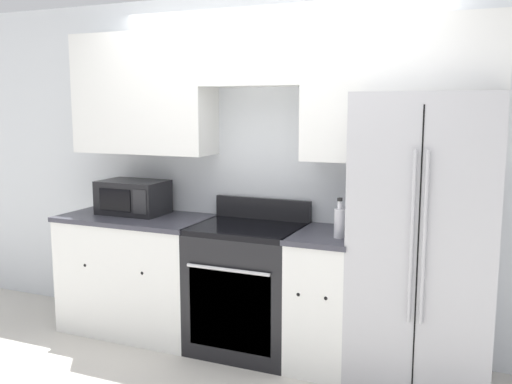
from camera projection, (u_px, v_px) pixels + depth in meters
ground_plane at (238, 368)px, 3.90m from camera, size 12.00×12.00×0.00m
wall_back at (271, 138)px, 4.20m from camera, size 8.00×0.39×2.60m
lower_cabinets_left at (138, 273)px, 4.52m from camera, size 1.17×0.64×0.93m
lower_cabinets_right at (325, 299)px, 3.91m from camera, size 0.43×0.64×0.93m
oven_range at (248, 288)px, 4.14m from camera, size 0.77×0.65×1.09m
refrigerator at (425, 240)px, 3.63m from camera, size 0.87×0.73×1.86m
microwave at (133, 197)px, 4.52m from camera, size 0.52×0.35×0.26m
bottle at (339, 222)px, 3.70m from camera, size 0.07×0.07×0.26m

